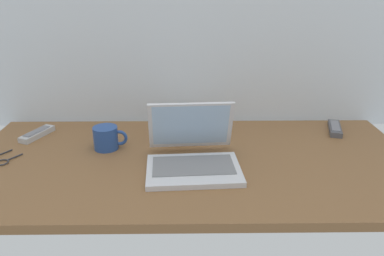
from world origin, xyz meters
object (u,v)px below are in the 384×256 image
(coffee_mug, at_px, (106,138))
(cushion, at_px, (183,124))
(remote_control_near, at_px, (335,128))
(remote_control_far, at_px, (37,134))
(laptop, at_px, (192,154))

(coffee_mug, distance_m, cushion, 0.31)
(remote_control_near, relative_size, remote_control_far, 1.01)
(remote_control_far, xyz_separation_m, cushion, (0.59, 0.01, 0.04))
(remote_control_near, xyz_separation_m, remote_control_far, (-1.23, -0.04, 0.00))
(remote_control_near, bearing_deg, cushion, -176.86)
(coffee_mug, xyz_separation_m, remote_control_far, (-0.31, 0.12, -0.03))
(laptop, distance_m, cushion, 0.27)
(coffee_mug, height_order, remote_control_far, coffee_mug)
(remote_control_far, height_order, cushion, cushion)
(coffee_mug, height_order, cushion, cushion)
(laptop, distance_m, coffee_mug, 0.35)
(remote_control_near, bearing_deg, coffee_mug, -170.08)
(remote_control_far, relative_size, cushion, 0.71)
(cushion, bearing_deg, remote_control_far, -179.10)
(coffee_mug, xyz_separation_m, remote_control_near, (0.92, 0.16, -0.03))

